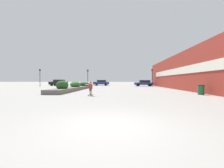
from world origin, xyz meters
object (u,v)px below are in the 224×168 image
Objects in this scene: car_leftmost at (144,83)px; car_rightmost at (59,83)px; car_center_left at (188,83)px; traffic_light_left at (88,75)px; traffic_light_right at (152,75)px; traffic_light_far_left at (40,75)px; skateboarder at (91,87)px; car_center_right at (101,83)px; trash_bin at (201,90)px; skateboard at (91,95)px.

car_leftmost is 1.03× the size of car_rightmost.
car_center_left is 25.67m from traffic_light_left.
traffic_light_right is at bearing -100.66° from car_rightmost.
skateboarder is at bearing -51.53° from traffic_light_far_left.
car_center_right is 1.13× the size of traffic_light_left.
trash_bin is 0.22× the size of car_center_right.
car_center_right is (-22.47, -0.24, -0.04)m from car_center_left.
car_leftmost is at bearing 108.68° from car_center_left.
car_center_right is 0.97× the size of car_rightmost.
car_center_left is 0.99× the size of traffic_light_far_left.
car_center_right is at bearing 30.56° from traffic_light_far_left.
car_center_left is 36.02m from traffic_light_far_left.
traffic_light_right reaches higher than traffic_light_left.
traffic_light_left is 13.94m from traffic_light_right.
traffic_light_right is at bearing 92.29° from trash_bin.
car_center_left reaches higher than car_center_right.
traffic_light_right reaches higher than car_center_right.
car_rightmost is at bearing 136.40° from skateboarder.
car_leftmost is 1.20× the size of traffic_light_left.
trash_bin is 23.21m from traffic_light_left.
skateboard is 20.05m from traffic_light_left.
traffic_light_left is at bearing 121.15° from skateboarder.
traffic_light_left is at bearing 164.56° from car_center_right.
car_center_left is at bearing 17.11° from traffic_light_left.
traffic_light_far_left is at bearing 155.57° from car_rightmost.
skateboarder is 27.31m from car_rightmost.
car_rightmost is (-32.95, -2.92, 0.01)m from car_center_left.
car_leftmost is (-1.96, 21.43, 0.30)m from trash_bin.
car_rightmost is at bearing 87.12° from car_leftmost.
skateboard is 24.62m from traffic_light_far_left.
car_rightmost is 22.86m from traffic_light_right.
skateboard is 33.47m from car_center_left.
car_leftmost is at bearing 95.24° from trash_bin.
traffic_light_far_left is at bearing 99.09° from car_leftmost.
car_center_left reaches higher than skateboarder.
trash_bin is 18.42m from traffic_light_right.
skateboard is 0.17× the size of car_center_left.
skateboard is at bearing -174.50° from car_center_right.
skateboard is 26.79m from car_center_right.
traffic_light_left is 0.97× the size of traffic_light_right.
skateboard is 0.15× the size of car_rightmost.
skateboarder is at bearing 17.83° from skateboard.
traffic_light_far_left is (-23.35, -3.74, 1.83)m from car_leftmost.
trash_bin is at bearing -174.76° from car_leftmost.
traffic_light_far_left reaches higher than skateboarder.
car_center_right is at bearing 149.95° from traffic_light_right.
skateboarder is 0.30× the size of car_center_left.
car_center_left is at bearing 71.34° from skateboard.
traffic_light_right reaches higher than trash_bin.
trash_bin is at bearing -134.20° from car_rightmost.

